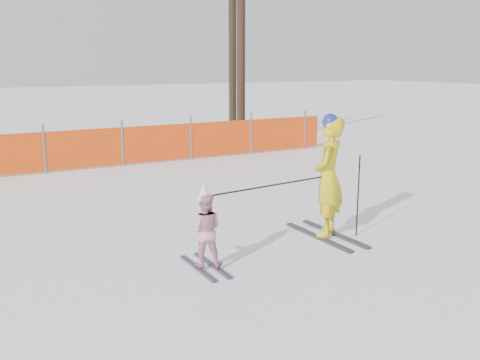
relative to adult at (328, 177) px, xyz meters
name	(u,v)px	position (x,y,z in m)	size (l,w,h in m)	color
ground	(257,253)	(-1.37, -0.11, -0.98)	(120.00, 120.00, 0.00)	white
adult	(328,177)	(0.00, 0.00, 0.00)	(0.81, 1.61, 1.96)	black
child	(205,230)	(-2.27, -0.25, -0.44)	(0.61, 1.05, 1.19)	black
ski_poles	(307,190)	(-0.52, -0.16, -0.12)	(2.61, 0.25, 1.31)	black
safety_fence	(54,151)	(-2.75, 7.44, -0.42)	(16.54, 0.06, 1.25)	#595960
tree_trunks	(237,50)	(3.89, 9.86, 2.17)	(0.61, 1.46, 6.91)	#2F1F15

